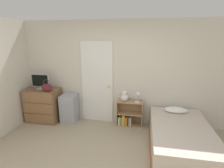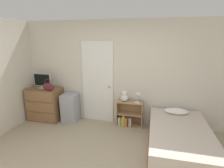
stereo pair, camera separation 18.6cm
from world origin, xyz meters
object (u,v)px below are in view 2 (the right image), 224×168
desk_lamp (138,95)px  bed (179,140)px  handbag (48,87)px  bookshelf (128,116)px  storage_bin (70,107)px  teddy_bear (124,97)px  tv (42,80)px  dresser (45,104)px

desk_lamp → bed: bearing=-42.0°
handbag → bookshelf: bearing=8.6°
bookshelf → bed: bearing=-36.6°
storage_bin → teddy_bear: 1.47m
tv → dresser: bearing=-23.8°
bed → handbag: bearing=170.3°
dresser → teddy_bear: 2.14m
dresser → handbag: 0.61m
tv → bed: (3.33, -0.70, -0.81)m
teddy_bear → bookshelf: bearing=0.6°
teddy_bear → tv: bearing=-176.9°
bookshelf → bed: bookshelf is taller
handbag → tv: bearing=147.4°
teddy_bear → desk_lamp: 0.34m
dresser → desk_lamp: bearing=2.0°
tv → handbag: 0.35m
tv → storage_bin: bearing=3.6°
bed → storage_bin: bearing=164.0°
bookshelf → teddy_bear: bearing=-179.4°
tv → storage_bin: size_ratio=0.65×
dresser → desk_lamp: 2.48m
handbag → bookshelf: (1.95, 0.30, -0.72)m
desk_lamp → bookshelf: bearing=170.0°
dresser → handbag: bearing=-33.5°
tv → handbag: size_ratio=1.55×
dresser → storage_bin: size_ratio=1.18×
handbag → bookshelf: 2.10m
tv → desk_lamp: bearing=1.7°
dresser → handbag: size_ratio=2.80×
storage_bin → bookshelf: size_ratio=1.15×
storage_bin → teddy_bear: size_ratio=2.72×
bookshelf → desk_lamp: 0.62m
handbag → teddy_bear: size_ratio=1.15×
storage_bin → desk_lamp: desk_lamp is taller
bookshelf → desk_lamp: desk_lamp is taller
handbag → teddy_bear: (1.86, 0.30, -0.22)m
tv → bed: bearing=-11.9°
tv → bookshelf: bearing=3.0°
teddy_bear → bed: (1.19, -0.82, -0.49)m
dresser → storage_bin: dresser is taller
dresser → bed: 3.38m
tv → bookshelf: 2.38m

